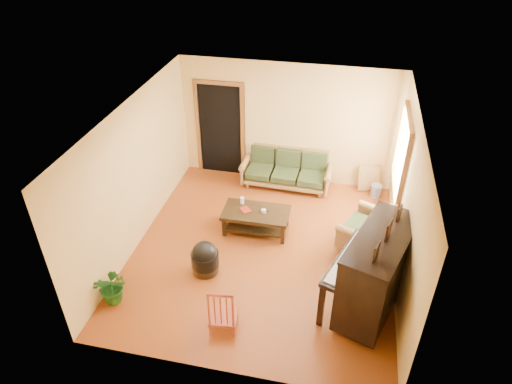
% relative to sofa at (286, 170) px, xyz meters
% --- Properties ---
extents(floor, '(5.00, 5.00, 0.00)m').
position_rel_sofa_xyz_m(floor, '(-0.06, -2.17, -0.40)').
color(floor, '#682A0D').
rests_on(floor, ground).
extents(doorway, '(1.08, 0.16, 2.05)m').
position_rel_sofa_xyz_m(doorway, '(-1.51, 0.31, 0.62)').
color(doorway, black).
rests_on(doorway, floor).
extents(window, '(0.12, 1.36, 1.46)m').
position_rel_sofa_xyz_m(window, '(2.15, -0.87, 1.10)').
color(window, white).
rests_on(window, right_wall).
extents(sofa, '(1.89, 0.84, 0.80)m').
position_rel_sofa_xyz_m(sofa, '(0.00, 0.00, 0.00)').
color(sofa, olive).
rests_on(sofa, floor).
extents(coffee_table, '(1.23, 0.68, 0.44)m').
position_rel_sofa_xyz_m(coffee_table, '(-0.30, -1.64, -0.18)').
color(coffee_table, black).
rests_on(coffee_table, floor).
extents(armchair, '(1.18, 1.20, 0.93)m').
position_rel_sofa_xyz_m(armchair, '(1.68, -1.67, 0.06)').
color(armchair, olive).
rests_on(armchair, floor).
extents(piano, '(1.42, 1.82, 1.41)m').
position_rel_sofa_xyz_m(piano, '(1.81, -3.13, 0.31)').
color(piano, black).
rests_on(piano, floor).
extents(footstool, '(0.47, 0.47, 0.44)m').
position_rel_sofa_xyz_m(footstool, '(-0.90, -2.88, -0.18)').
color(footstool, black).
rests_on(footstool, floor).
extents(red_chair, '(0.44, 0.47, 0.85)m').
position_rel_sofa_xyz_m(red_chair, '(-0.29, -3.94, 0.02)').
color(red_chair, maroon).
rests_on(red_chair, floor).
extents(leaning_frame, '(0.46, 0.22, 0.61)m').
position_rel_sofa_xyz_m(leaning_frame, '(1.74, 0.21, -0.10)').
color(leaning_frame, '#B2873B').
rests_on(leaning_frame, floor).
extents(ceramic_crock, '(0.28, 0.28, 0.27)m').
position_rel_sofa_xyz_m(ceramic_crock, '(1.90, -0.01, -0.26)').
color(ceramic_crock, '#2F428D').
rests_on(ceramic_crock, floor).
extents(potted_plant, '(0.56, 0.49, 0.58)m').
position_rel_sofa_xyz_m(potted_plant, '(-2.08, -3.80, -0.11)').
color(potted_plant, '#1B5117').
rests_on(potted_plant, floor).
extents(book, '(0.25, 0.26, 0.02)m').
position_rel_sofa_xyz_m(book, '(-0.55, -1.70, 0.05)').
color(book, maroon).
rests_on(book, coffee_table).
extents(candle, '(0.08, 0.08, 0.13)m').
position_rel_sofa_xyz_m(candle, '(-0.61, -1.44, 0.11)').
color(candle, white).
rests_on(candle, coffee_table).
extents(glass_jar, '(0.10, 0.10, 0.06)m').
position_rel_sofa_xyz_m(glass_jar, '(-0.16, -1.64, 0.07)').
color(glass_jar, silver).
rests_on(glass_jar, coffee_table).
extents(remote, '(0.17, 0.08, 0.02)m').
position_rel_sofa_xyz_m(remote, '(-0.14, -1.58, 0.05)').
color(remote, black).
rests_on(remote, coffee_table).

